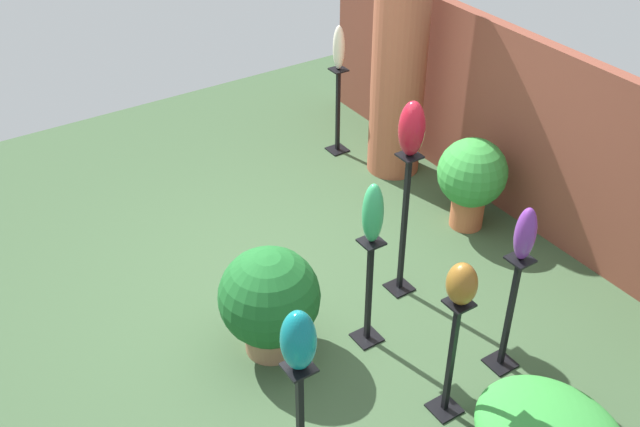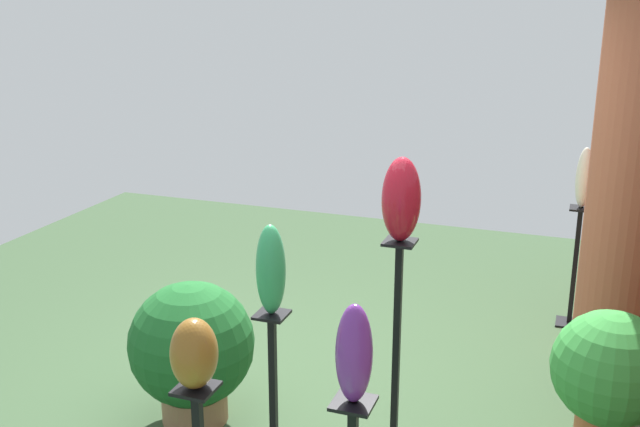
% 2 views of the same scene
% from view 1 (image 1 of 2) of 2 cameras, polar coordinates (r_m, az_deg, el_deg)
% --- Properties ---
extents(ground_plane, '(8.00, 8.00, 0.00)m').
position_cam_1_polar(ground_plane, '(6.20, -1.09, -6.14)').
color(ground_plane, '#385133').
extents(brick_wall_back, '(5.60, 0.12, 1.72)m').
position_cam_1_polar(brick_wall_back, '(6.97, 15.06, 6.22)').
color(brick_wall_back, brown).
rests_on(brick_wall_back, ground).
extents(brick_pillar, '(0.53, 0.53, 2.46)m').
position_cam_1_polar(brick_pillar, '(7.30, 6.08, 11.82)').
color(brick_pillar, '#9E5138').
rests_on(brick_pillar, ground).
extents(pedestal_jade, '(0.20, 0.20, 0.93)m').
position_cam_1_polar(pedestal_jade, '(5.55, 3.73, -6.33)').
color(pedestal_jade, black).
rests_on(pedestal_jade, ground).
extents(pedestal_bronze, '(0.20, 0.20, 0.98)m').
position_cam_1_polar(pedestal_bronze, '(5.09, 9.91, -11.20)').
color(pedestal_bronze, black).
rests_on(pedestal_bronze, ground).
extents(pedestal_ruby, '(0.20, 0.20, 1.28)m').
position_cam_1_polar(pedestal_ruby, '(5.93, 6.39, -1.33)').
color(pedestal_ruby, black).
rests_on(pedestal_ruby, ground).
extents(pedestal_ivory, '(0.20, 0.20, 0.95)m').
position_cam_1_polar(pedestal_ivory, '(7.93, 1.37, 7.53)').
color(pedestal_ivory, black).
rests_on(pedestal_ivory, ground).
extents(pedestal_violet, '(0.20, 0.20, 0.99)m').
position_cam_1_polar(pedestal_violet, '(5.48, 14.18, -7.78)').
color(pedestal_violet, black).
rests_on(pedestal_violet, ground).
extents(art_vase_jade, '(0.15, 0.15, 0.47)m').
position_cam_1_polar(art_vase_jade, '(5.09, 4.05, 0.01)').
color(art_vase_jade, '#2D9356').
rests_on(art_vase_jade, pedestal_jade).
extents(art_vase_bronze, '(0.20, 0.19, 0.30)m').
position_cam_1_polar(art_vase_bronze, '(4.63, 10.75, -5.29)').
color(art_vase_bronze, brown).
rests_on(art_vase_bronze, pedestal_bronze).
extents(art_vase_ruby, '(0.20, 0.20, 0.44)m').
position_cam_1_polar(art_vase_ruby, '(5.44, 7.00, 6.44)').
color(art_vase_ruby, maroon).
rests_on(art_vase_ruby, pedestal_ruby).
extents(art_vase_ivory, '(0.12, 0.12, 0.46)m').
position_cam_1_polar(art_vase_ivory, '(7.61, 1.45, 12.53)').
color(art_vase_ivory, beige).
rests_on(art_vase_ivory, pedestal_ivory).
extents(art_vase_violet, '(0.14, 0.14, 0.40)m').
position_cam_1_polar(art_vase_violet, '(5.02, 15.37, -1.51)').
color(art_vase_violet, '#6B2D8C').
rests_on(art_vase_violet, pedestal_violet).
extents(art_vase_teal, '(0.20, 0.20, 0.39)m').
position_cam_1_polar(art_vase_teal, '(3.94, -1.66, -9.64)').
color(art_vase_teal, '#0F727A').
rests_on(art_vase_teal, pedestal_teal).
extents(potted_plant_front_left, '(0.63, 0.63, 0.88)m').
position_cam_1_polar(potted_plant_front_left, '(6.82, 11.49, 2.77)').
color(potted_plant_front_left, '#B25B38').
rests_on(potted_plant_front_left, ground).
extents(potted_plant_front_right, '(0.75, 0.75, 0.88)m').
position_cam_1_polar(potted_plant_front_right, '(5.44, -3.87, -6.57)').
color(potted_plant_front_right, '#936B4C').
rests_on(potted_plant_front_right, ground).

